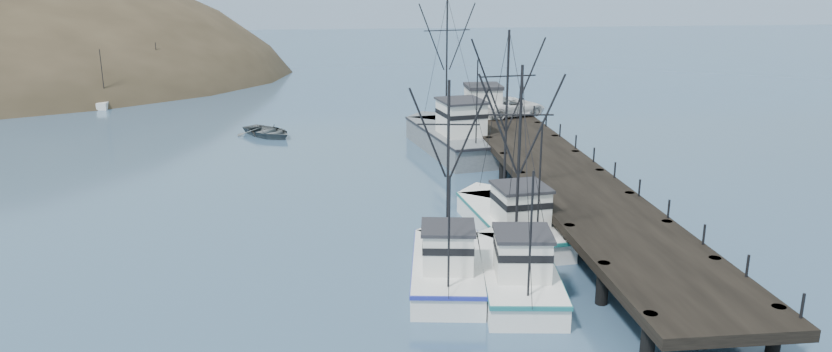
# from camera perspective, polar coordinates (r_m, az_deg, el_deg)

# --- Properties ---
(ground) EXTENTS (400.00, 400.00, 0.00)m
(ground) POSITION_cam_1_polar(r_m,az_deg,el_deg) (32.12, -5.17, -11.50)
(ground) COLOR #314E6D
(ground) RESTS_ON ground
(pier) EXTENTS (6.00, 44.00, 2.00)m
(pier) POSITION_cam_1_polar(r_m,az_deg,el_deg) (48.56, 11.05, 0.03)
(pier) COLOR black
(pier) RESTS_ON ground
(distant_ridge) EXTENTS (360.00, 40.00, 26.00)m
(distant_ridge) POSITION_cam_1_polar(r_m,az_deg,el_deg) (199.33, -3.45, 11.71)
(distant_ridge) COLOR #9EB2C6
(distant_ridge) RESTS_ON ground
(distant_ridge_far) EXTENTS (180.00, 25.00, 18.00)m
(distant_ridge_far) POSITION_cam_1_polar(r_m,az_deg,el_deg) (217.67, -17.21, 11.40)
(distant_ridge_far) COLOR silver
(distant_ridge_far) RESTS_ON ground
(moored_sailboats) EXTENTS (20.89, 15.99, 6.35)m
(moored_sailboats) POSITION_cam_1_polar(r_m,az_deg,el_deg) (96.18, -23.83, 5.99)
(moored_sailboats) COLOR white
(moored_sailboats) RESTS_ON ground
(trawler_near) EXTENTS (4.51, 10.59, 10.77)m
(trawler_near) POSITION_cam_1_polar(r_m,az_deg,el_deg) (35.71, 7.79, -7.20)
(trawler_near) COLOR white
(trawler_near) RESTS_ON ground
(trawler_mid) EXTENTS (4.45, 9.96, 10.00)m
(trawler_mid) POSITION_cam_1_polar(r_m,az_deg,el_deg) (36.03, 2.41, -6.85)
(trawler_mid) COLOR white
(trawler_mid) RESTS_ON ground
(trawler_far) EXTENTS (4.87, 11.55, 11.71)m
(trawler_far) POSITION_cam_1_polar(r_m,az_deg,el_deg) (42.52, 7.20, -3.33)
(trawler_far) COLOR white
(trawler_far) RESTS_ON ground
(work_vessel) EXTENTS (6.78, 15.03, 12.60)m
(work_vessel) POSITION_cam_1_polar(r_m,az_deg,el_deg) (60.78, 2.78, 3.08)
(work_vessel) COLOR slate
(work_vessel) RESTS_ON ground
(pier_shed) EXTENTS (3.00, 3.20, 2.80)m
(pier_shed) POSITION_cam_1_polar(r_m,az_deg,el_deg) (64.82, 5.17, 5.82)
(pier_shed) COLOR silver
(pier_shed) RESTS_ON pier
(pickup_truck) EXTENTS (6.53, 4.65, 1.65)m
(pickup_truck) POSITION_cam_1_polar(r_m,az_deg,el_deg) (65.49, 7.42, 5.33)
(pickup_truck) COLOR white
(pickup_truck) RESTS_ON pier
(motorboat) EXTENTS (6.71, 6.88, 1.16)m
(motorboat) POSITION_cam_1_polar(r_m,az_deg,el_deg) (67.57, -11.32, 3.03)
(motorboat) COLOR #4E5557
(motorboat) RESTS_ON ground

